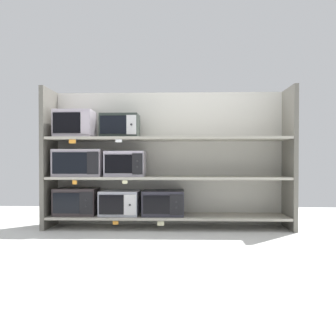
{
  "coord_description": "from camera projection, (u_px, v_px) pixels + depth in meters",
  "views": [
    {
      "loc": [
        0.15,
        -4.3,
        0.79
      ],
      "look_at": [
        0.0,
        0.0,
        0.71
      ],
      "focal_mm": 38.81,
      "sensor_mm": 36.0,
      "label": 1
    }
  ],
  "objects": [
    {
      "name": "microwave_5",
      "position": [
        75.0,
        124.0,
        4.33
      ],
      "size": [
        0.45,
        0.34,
        0.32
      ],
      "color": "#BCB1BE",
      "rests_on": "shelf_2"
    },
    {
      "name": "price_tag_3",
      "position": [
        125.0,
        182.0,
        4.07
      ],
      "size": [
        0.06,
        0.0,
        0.04
      ],
      "primitive_type": "cube",
      "color": "beige"
    },
    {
      "name": "ground",
      "position": [
        164.0,
        249.0,
        3.32
      ],
      "size": [
        6.8,
        6.0,
        0.02
      ],
      "primitive_type": "cube",
      "color": "silver"
    },
    {
      "name": "price_tag_2",
      "position": [
        75.0,
        182.0,
        4.09
      ],
      "size": [
        0.05,
        0.0,
        0.05
      ],
      "primitive_type": "cube",
      "color": "orange"
    },
    {
      "name": "back_panel",
      "position": [
        169.0,
        159.0,
        4.57
      ],
      "size": [
        3.0,
        0.04,
        1.65
      ],
      "primitive_type": "cube",
      "color": "beige",
      "rests_on": "ground"
    },
    {
      "name": "microwave_2",
      "position": [
        163.0,
        203.0,
        4.31
      ],
      "size": [
        0.48,
        0.41,
        0.29
      ],
      "color": "#2A2934",
      "rests_on": "shelf_0"
    },
    {
      "name": "upright_left",
      "position": [
        49.0,
        158.0,
        4.35
      ],
      "size": [
        0.05,
        0.49,
        1.65
      ],
      "primitive_type": "cube",
      "color": "#68645B",
      "rests_on": "ground"
    },
    {
      "name": "microwave_3",
      "position": [
        80.0,
        163.0,
        4.33
      ],
      "size": [
        0.57,
        0.41,
        0.32
      ],
      "color": "#A49CA6",
      "rests_on": "shelf_1"
    },
    {
      "name": "price_tag_4",
      "position": [
        72.0,
        141.0,
        4.08
      ],
      "size": [
        0.08,
        0.0,
        0.04
      ],
      "primitive_type": "cube",
      "color": "orange"
    },
    {
      "name": "shelf_2",
      "position": [
        168.0,
        139.0,
        4.3
      ],
      "size": [
        2.8,
        0.49,
        0.03
      ],
      "primitive_type": "cube",
      "color": "#ADA899"
    },
    {
      "name": "shelf_0",
      "position": [
        168.0,
        216.0,
        4.31
      ],
      "size": [
        2.8,
        0.49,
        0.03
      ],
      "primitive_type": "cube",
      "color": "#ADA899",
      "rests_on": "ground"
    },
    {
      "name": "price_tag_0",
      "position": [
        116.0,
        223.0,
        4.08
      ],
      "size": [
        0.06,
        0.0,
        0.04
      ],
      "primitive_type": "cube",
      "color": "orange"
    },
    {
      "name": "price_tag_1",
      "position": [
        161.0,
        224.0,
        4.06
      ],
      "size": [
        0.08,
        0.0,
        0.05
      ],
      "primitive_type": "cube",
      "color": "beige"
    },
    {
      "name": "price_tag_5",
      "position": [
        119.0,
        141.0,
        4.06
      ],
      "size": [
        0.07,
        0.0,
        0.03
      ],
      "primitive_type": "cube",
      "color": "white"
    },
    {
      "name": "shelf_1",
      "position": [
        168.0,
        178.0,
        4.3
      ],
      "size": [
        2.8,
        0.49,
        0.03
      ],
      "primitive_type": "cube",
      "color": "#ADA899"
    },
    {
      "name": "microwave_1",
      "position": [
        120.0,
        203.0,
        4.32
      ],
      "size": [
        0.45,
        0.43,
        0.29
      ],
      "color": "#9B9DAA",
      "rests_on": "shelf_0"
    },
    {
      "name": "microwave_4",
      "position": [
        126.0,
        164.0,
        4.31
      ],
      "size": [
        0.46,
        0.37,
        0.3
      ],
      "color": "#BBB3C4",
      "rests_on": "shelf_1"
    },
    {
      "name": "microwave_6",
      "position": [
        120.0,
        126.0,
        4.31
      ],
      "size": [
        0.44,
        0.34,
        0.28
      ],
      "color": "#2B332E",
      "rests_on": "shelf_2"
    },
    {
      "name": "microwave_0",
      "position": [
        77.0,
        201.0,
        4.34
      ],
      "size": [
        0.49,
        0.38,
        0.32
      ],
      "color": "#342C2E",
      "rests_on": "shelf_0"
    },
    {
      "name": "upright_right",
      "position": [
        290.0,
        158.0,
        4.25
      ],
      "size": [
        0.05,
        0.49,
        1.65
      ],
      "primitive_type": "cube",
      "color": "#68645B",
      "rests_on": "ground"
    }
  ]
}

